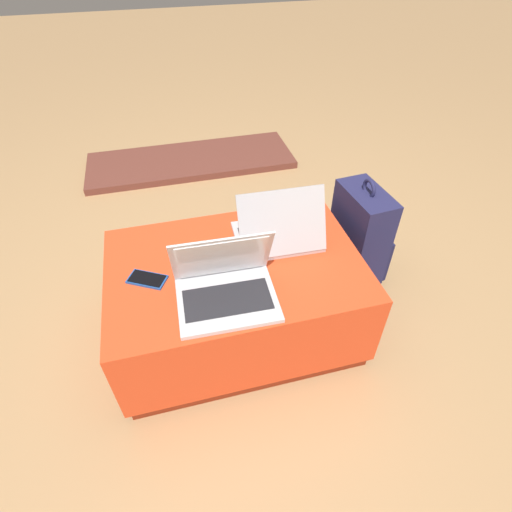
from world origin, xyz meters
TOP-DOWN VIEW (x-y plane):
  - ground_plane at (0.00, 0.00)m, footprint 14.00×14.00m
  - ottoman at (0.00, 0.00)m, footprint 0.94×0.64m
  - laptop_near at (-0.06, -0.15)m, footprint 0.34×0.27m
  - laptop_far at (0.19, 0.08)m, footprint 0.33×0.26m
  - cell_phone at (-0.32, -0.01)m, footprint 0.15×0.13m
  - backpack at (0.61, 0.17)m, footprint 0.22×0.29m
  - fireplace_hearth at (0.00, 1.49)m, footprint 1.40×0.50m

SIDE VIEW (x-z plane):
  - ground_plane at x=0.00m, z-range 0.00..0.00m
  - fireplace_hearth at x=0.00m, z-range 0.00..0.04m
  - ottoman at x=0.00m, z-range 0.00..0.39m
  - backpack at x=0.61m, z-range -0.04..0.51m
  - cell_phone at x=-0.32m, z-range 0.38..0.39m
  - laptop_far at x=0.19m, z-range 0.31..0.56m
  - laptop_near at x=-0.06m, z-range 0.31..0.56m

